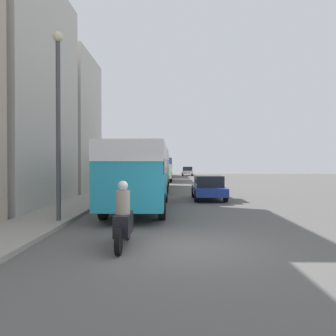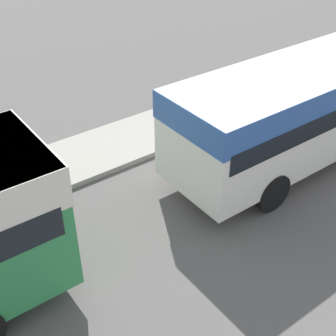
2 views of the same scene
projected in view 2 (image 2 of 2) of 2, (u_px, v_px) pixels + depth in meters
name	position (u px, v px, depth m)	size (l,w,h in m)	color
bus_third_in_line	(322.00, 93.00, 12.64)	(2.52, 9.44, 2.81)	silver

